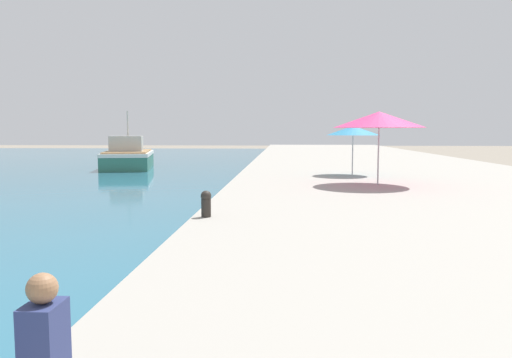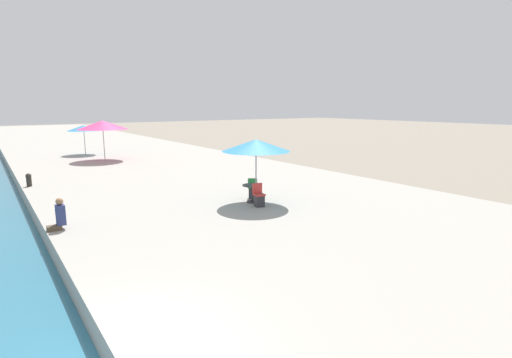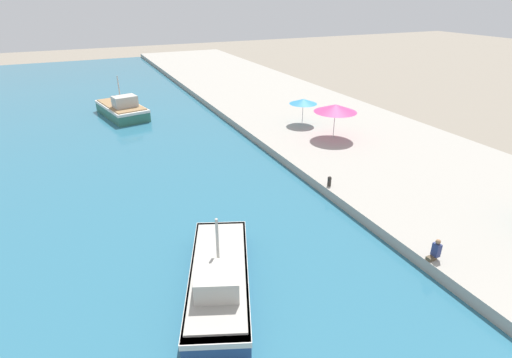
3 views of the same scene
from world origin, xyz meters
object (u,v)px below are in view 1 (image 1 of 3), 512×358
cafe_umbrella_striped (353,131)px  mooring_bollard (206,203)px  cafe_umbrella_white (379,120)px  person_at_quay (39,348)px  fishing_boat_mid (128,157)px

cafe_umbrella_striped → mooring_bollard: cafe_umbrella_striped is taller
cafe_umbrella_white → person_at_quay: (-5.50, -16.13, -2.09)m
cafe_umbrella_striped → mooring_bollard: (-5.17, -12.10, -1.78)m
person_at_quay → cafe_umbrella_striped: bearing=76.1°
fishing_boat_mid → cafe_umbrella_striped: fishing_boat_mid is taller
person_at_quay → mooring_bollard: 8.49m
cafe_umbrella_white → fishing_boat_mid: bearing=133.1°
fishing_boat_mid → person_at_quay: size_ratio=7.53×
person_at_quay → mooring_bollard: person_at_quay is taller
fishing_boat_mid → person_at_quay: (9.60, -32.27, 0.25)m
fishing_boat_mid → mooring_bollard: size_ratio=12.04×
cafe_umbrella_white → cafe_umbrella_striped: 4.49m
fishing_boat_mid → person_at_quay: bearing=-85.3°
cafe_umbrella_striped → cafe_umbrella_white: bearing=-84.9°
person_at_quay → mooring_bollard: (-0.07, 8.49, -0.11)m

